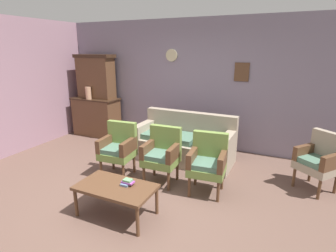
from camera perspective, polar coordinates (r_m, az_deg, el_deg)
ground_plane at (r=3.92m, az=-7.08°, el=-16.03°), size 7.68×7.68×0.00m
wall_back_with_decor at (r=5.75m, az=6.49°, el=8.86°), size 6.40×0.09×2.70m
side_cabinet at (r=6.81m, az=-15.11°, el=1.97°), size 1.16×0.55×0.93m
cabinet_upper_hutch at (r=6.71m, az=-15.29°, el=10.30°), size 0.99×0.38×1.03m
vase_on_cabinet at (r=6.59m, az=-16.77°, el=6.80°), size 0.13×0.13×0.29m
floral_couch at (r=5.12m, az=3.58°, el=-3.84°), size 1.87×0.84×0.90m
armchair_by_doorway at (r=4.56m, az=-10.62°, el=-4.41°), size 0.56×0.53×0.90m
armchair_row_middle at (r=4.24m, az=-1.29°, el=-5.74°), size 0.54×0.51×0.90m
armchair_near_couch_end at (r=3.98m, az=8.54°, el=-7.42°), size 0.56×0.54×0.90m
wingback_chair_by_fireplace at (r=4.60m, az=29.89°, el=-6.18°), size 0.71×0.71×0.90m
coffee_table at (r=3.52m, az=-11.16°, el=-13.14°), size 1.00×0.56×0.42m
book_stack_on_table at (r=3.48m, az=-8.81°, el=-11.88°), size 0.16×0.12×0.08m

